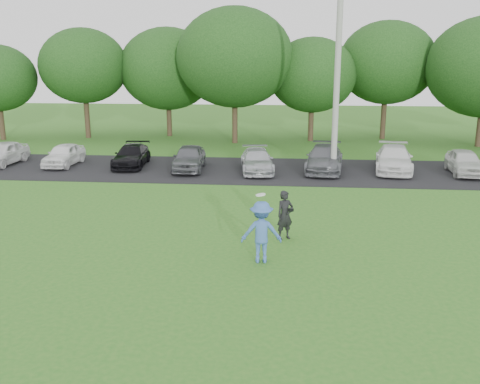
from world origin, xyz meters
name	(u,v)px	position (x,y,z in m)	size (l,w,h in m)	color
ground	(228,271)	(0.00, 0.00, 0.00)	(100.00, 100.00, 0.00)	#2A6B1E
parking_lot	(257,170)	(0.00, 13.00, 0.01)	(32.00, 6.50, 0.03)	black
utility_pole	(337,74)	(3.69, 12.21, 4.78)	(0.28, 0.28, 9.55)	#9C9C97
frisbee_player	(261,232)	(0.84, 0.78, 0.87)	(1.17, 0.73, 1.95)	#3D64AD
camera_bystander	(285,215)	(1.47, 2.77, 0.78)	(0.68, 0.62, 1.55)	black
parked_cars	(278,158)	(1.04, 13.06, 0.62)	(28.39, 4.93, 1.24)	silver
tree_row	(290,66)	(1.51, 22.76, 4.91)	(42.39, 9.85, 8.64)	#38281C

